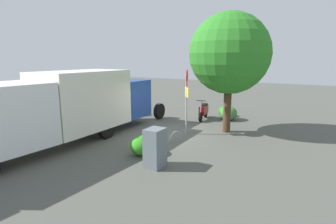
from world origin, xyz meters
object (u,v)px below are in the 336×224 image
(stop_sign, at_px, (187,92))
(street_tree, at_px, (230,54))
(bike_rack_hoop, at_px, (175,141))
(box_truck_near, at_px, (98,99))
(motorcycle, at_px, (204,110))
(utility_cabinet, at_px, (155,148))

(stop_sign, xyz_separation_m, street_tree, (-1.39, 1.45, 1.70))
(stop_sign, xyz_separation_m, bike_rack_hoop, (1.15, 0.06, -1.99))
(box_truck_near, bearing_deg, street_tree, -59.72)
(motorcycle, height_order, stop_sign, stop_sign)
(box_truck_near, height_order, stop_sign, stop_sign)
(box_truck_near, xyz_separation_m, utility_cabinet, (2.07, 4.61, -0.98))
(motorcycle, relative_size, utility_cabinet, 1.41)
(stop_sign, height_order, street_tree, street_tree)
(stop_sign, xyz_separation_m, utility_cabinet, (3.95, 0.92, -1.35))
(bike_rack_hoop, bearing_deg, street_tree, 151.29)
(stop_sign, relative_size, bike_rack_hoop, 3.52)
(stop_sign, relative_size, street_tree, 0.54)
(motorcycle, height_order, street_tree, street_tree)
(street_tree, xyz_separation_m, utility_cabinet, (5.34, -0.54, -3.05))
(box_truck_near, bearing_deg, utility_cabinet, -116.34)
(stop_sign, bearing_deg, utility_cabinet, 13.08)
(utility_cabinet, bearing_deg, bike_rack_hoop, -162.98)
(motorcycle, relative_size, street_tree, 0.32)
(box_truck_near, xyz_separation_m, bike_rack_hoop, (-0.73, 3.75, -1.62))
(stop_sign, height_order, bike_rack_hoop, stop_sign)
(utility_cabinet, bearing_deg, box_truck_near, -114.20)
(bike_rack_hoop, bearing_deg, utility_cabinet, 17.02)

